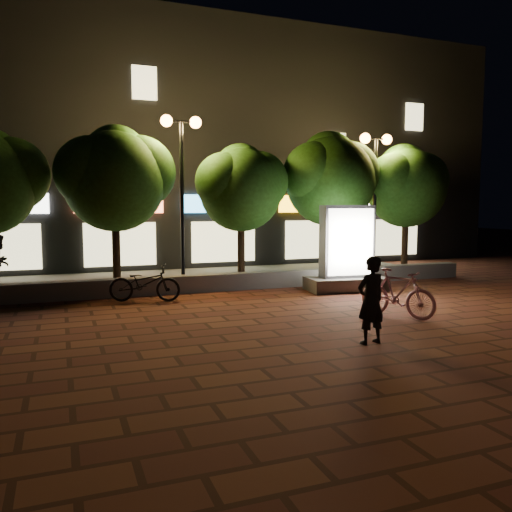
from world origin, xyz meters
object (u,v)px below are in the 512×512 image
scooter_pink (397,293)px  tree_left (116,175)px  rider (371,300)px  street_lamp_right (375,167)px  street_lamp_left (182,157)px  tree_right (331,176)px  tree_far_right (407,183)px  tree_mid (242,184)px  ad_kiosk (346,256)px  scooter_parked (145,283)px

scooter_pink → tree_left: bearing=103.5°
tree_left → rider: bearing=-66.0°
street_lamp_right → rider: bearing=-124.0°
street_lamp_left → street_lamp_right: 7.00m
street_lamp_left → scooter_pink: bearing=-60.1°
tree_right → tree_far_right: tree_right is taller
tree_mid → ad_kiosk: tree_mid is taller
street_lamp_left → ad_kiosk: (4.39, -2.48, -3.00)m
scooter_pink → tree_far_right: bearing=25.0°
street_lamp_right → scooter_parked: (-8.53, -2.20, -3.40)m
tree_left → rider: tree_left is taller
ad_kiosk → tree_right: bearing=70.7°
tree_left → tree_right: tree_right is taller
street_lamp_left → street_lamp_right: (7.00, 0.00, -0.13)m
street_lamp_left → scooter_parked: street_lamp_left is taller
ad_kiosk → rider: bearing=-116.6°
tree_mid → street_lamp_right: (4.95, -0.26, 0.68)m
tree_left → tree_far_right: (10.50, -0.00, -0.08)m
scooter_parked → street_lamp_left: bearing=-14.5°
ad_kiosk → scooter_pink: 3.80m
tree_mid → street_lamp_right: bearing=-3.0°
tree_right → ad_kiosk: bearing=-109.3°
street_lamp_left → ad_kiosk: bearing=-29.5°
tree_mid → street_lamp_left: street_lamp_left is taller
street_lamp_right → scooter_parked: size_ratio=2.66×
tree_mid → street_lamp_left: 2.22m
scooter_parked → tree_right: bearing=-50.0°
scooter_parked → ad_kiosk: bearing=-72.4°
scooter_pink → rider: size_ratio=1.13×
tree_right → ad_kiosk: (-0.96, -2.75, -2.54)m
ad_kiosk → scooter_parked: size_ratio=1.36×
street_lamp_left → scooter_parked: (-1.53, -2.20, -3.54)m
street_lamp_left → scooter_parked: 4.44m
tree_mid → rider: bearing=-92.6°
scooter_parked → street_lamp_right: bearing=-55.2°
street_lamp_left → rider: bearing=-78.0°
tree_left → scooter_pink: bearing=-49.5°
tree_mid → tree_far_right: size_ratio=0.95×
tree_mid → scooter_pink: 7.11m
street_lamp_left → tree_mid: bearing=7.3°
street_lamp_right → rider: (-5.32, -7.89, -3.09)m
ad_kiosk → rider: 6.06m
tree_left → street_lamp_left: street_lamp_left is taller
tree_right → tree_far_right: (3.20, -0.00, -0.20)m
rider → scooter_pink: bearing=-145.1°
tree_left → street_lamp_left: bearing=-7.7°
rider → tree_right: bearing=-122.5°
tree_left → scooter_pink: tree_left is taller
tree_right → street_lamp_left: 5.38m
scooter_pink → scooter_parked: (-5.07, 3.96, -0.06)m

